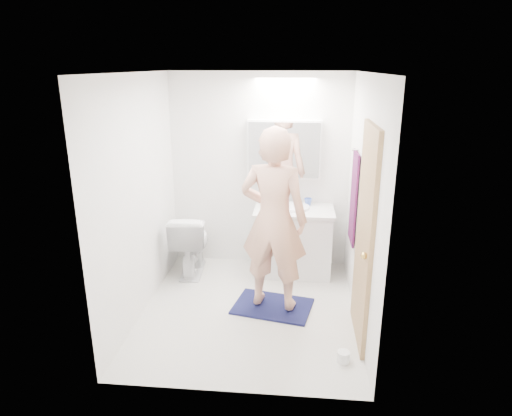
# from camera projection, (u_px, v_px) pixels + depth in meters

# --- Properties ---
(floor) EXTENTS (2.50, 2.50, 0.00)m
(floor) POSITION_uv_depth(u_px,v_px,m) (249.00, 310.00, 4.71)
(floor) COLOR silver
(floor) RESTS_ON ground
(ceiling) EXTENTS (2.50, 2.50, 0.00)m
(ceiling) POSITION_uv_depth(u_px,v_px,m) (248.00, 72.00, 3.97)
(ceiling) COLOR white
(ceiling) RESTS_ON floor
(wall_back) EXTENTS (2.50, 0.00, 2.50)m
(wall_back) POSITION_uv_depth(u_px,v_px,m) (260.00, 172.00, 5.53)
(wall_back) COLOR white
(wall_back) RESTS_ON floor
(wall_front) EXTENTS (2.50, 0.00, 2.50)m
(wall_front) POSITION_uv_depth(u_px,v_px,m) (229.00, 252.00, 3.16)
(wall_front) COLOR white
(wall_front) RESTS_ON floor
(wall_left) EXTENTS (0.00, 2.50, 2.50)m
(wall_left) POSITION_uv_depth(u_px,v_px,m) (139.00, 198.00, 4.44)
(wall_left) COLOR white
(wall_left) RESTS_ON floor
(wall_right) EXTENTS (0.00, 2.50, 2.50)m
(wall_right) POSITION_uv_depth(u_px,v_px,m) (363.00, 204.00, 4.24)
(wall_right) COLOR white
(wall_right) RESTS_ON floor
(vanity_cabinet) EXTENTS (0.90, 0.55, 0.78)m
(vanity_cabinet) POSITION_uv_depth(u_px,v_px,m) (293.00, 242.00, 5.47)
(vanity_cabinet) COLOR white
(vanity_cabinet) RESTS_ON floor
(countertop) EXTENTS (0.95, 0.58, 0.04)m
(countertop) POSITION_uv_depth(u_px,v_px,m) (294.00, 211.00, 5.34)
(countertop) COLOR white
(countertop) RESTS_ON vanity_cabinet
(sink_basin) EXTENTS (0.36, 0.36, 0.03)m
(sink_basin) POSITION_uv_depth(u_px,v_px,m) (294.00, 207.00, 5.36)
(sink_basin) COLOR white
(sink_basin) RESTS_ON countertop
(faucet) EXTENTS (0.02, 0.02, 0.16)m
(faucet) POSITION_uv_depth(u_px,v_px,m) (295.00, 197.00, 5.52)
(faucet) COLOR silver
(faucet) RESTS_ON countertop
(medicine_cabinet) EXTENTS (0.88, 0.14, 0.70)m
(medicine_cabinet) POSITION_uv_depth(u_px,v_px,m) (284.00, 149.00, 5.34)
(medicine_cabinet) COLOR white
(medicine_cabinet) RESTS_ON wall_back
(mirror_panel) EXTENTS (0.84, 0.01, 0.66)m
(mirror_panel) POSITION_uv_depth(u_px,v_px,m) (284.00, 150.00, 5.27)
(mirror_panel) COLOR silver
(mirror_panel) RESTS_ON medicine_cabinet
(toilet) EXTENTS (0.48, 0.78, 0.77)m
(toilet) POSITION_uv_depth(u_px,v_px,m) (191.00, 243.00, 5.47)
(toilet) COLOR white
(toilet) RESTS_ON floor
(bath_rug) EXTENTS (0.90, 0.70, 0.02)m
(bath_rug) POSITION_uv_depth(u_px,v_px,m) (273.00, 306.00, 4.75)
(bath_rug) COLOR #13173D
(bath_rug) RESTS_ON floor
(person) EXTENTS (0.76, 0.58, 1.88)m
(person) POSITION_uv_depth(u_px,v_px,m) (274.00, 220.00, 4.45)
(person) COLOR #DFA186
(person) RESTS_ON bath_rug
(door) EXTENTS (0.04, 0.80, 2.00)m
(door) POSITION_uv_depth(u_px,v_px,m) (365.00, 237.00, 3.98)
(door) COLOR tan
(door) RESTS_ON wall_right
(door_knob) EXTENTS (0.06, 0.06, 0.06)m
(door_knob) POSITION_uv_depth(u_px,v_px,m) (364.00, 256.00, 3.71)
(door_knob) COLOR gold
(door_knob) RESTS_ON door
(towel) EXTENTS (0.02, 0.42, 1.00)m
(towel) POSITION_uv_depth(u_px,v_px,m) (354.00, 198.00, 4.80)
(towel) COLOR #171137
(towel) RESTS_ON wall_right
(towel_hook) EXTENTS (0.07, 0.02, 0.02)m
(towel_hook) POSITION_uv_depth(u_px,v_px,m) (356.00, 150.00, 4.64)
(towel_hook) COLOR silver
(towel_hook) RESTS_ON wall_right
(soap_bottle_a) EXTENTS (0.10, 0.10, 0.23)m
(soap_bottle_a) POSITION_uv_depth(u_px,v_px,m) (269.00, 196.00, 5.47)
(soap_bottle_a) COLOR beige
(soap_bottle_a) RESTS_ON countertop
(soap_bottle_b) EXTENTS (0.10, 0.10, 0.19)m
(soap_bottle_b) POSITION_uv_depth(u_px,v_px,m) (281.00, 197.00, 5.49)
(soap_bottle_b) COLOR #5174AD
(soap_bottle_b) RESTS_ON countertop
(toothbrush_cup) EXTENTS (0.12, 0.12, 0.09)m
(toothbrush_cup) POSITION_uv_depth(u_px,v_px,m) (308.00, 202.00, 5.46)
(toothbrush_cup) COLOR #3D5DB8
(toothbrush_cup) RESTS_ON countertop
(toilet_paper_roll) EXTENTS (0.11, 0.11, 0.10)m
(toilet_paper_roll) POSITION_uv_depth(u_px,v_px,m) (343.00, 357.00, 3.87)
(toilet_paper_roll) COLOR white
(toilet_paper_roll) RESTS_ON floor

